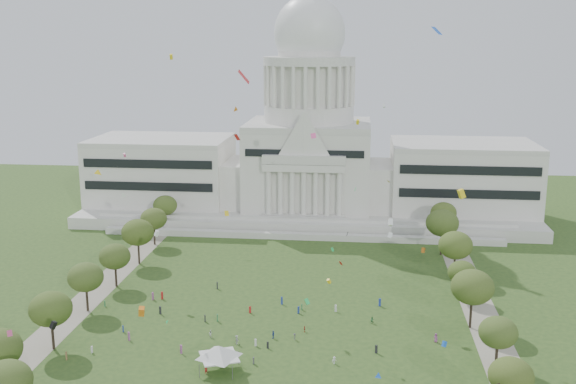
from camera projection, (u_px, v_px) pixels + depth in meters
The scene contains 30 objects.
ground at pixel (264, 353), 138.95m from camera, with size 400.00×400.00×0.00m, color #2D491D.
capitol at pixel (309, 155), 244.16m from camera, with size 160.00×64.50×91.30m.
path_left at pixel (96, 291), 173.12m from camera, with size 8.00×160.00×0.04m, color gray.
path_right at pixel (478, 307), 162.94m from camera, with size 8.00×160.00×0.04m, color gray.
row_tree_r_0 at pixel (511, 376), 113.48m from camera, with size 7.67×7.67×10.91m.
row_tree_l_1 at pixel (51, 309), 138.77m from camera, with size 8.86×8.86×12.59m.
row_tree_r_1 at pixel (498, 332), 130.66m from camera, with size 7.58×7.58×10.78m.
row_tree_l_2 at pixel (86, 277), 158.62m from camera, with size 8.42×8.42×11.97m.
row_tree_r_2 at pixel (472, 287), 149.04m from camera, with size 9.55×9.55×13.58m.
row_tree_l_3 at pixel (115, 257), 174.70m from camera, with size 8.12×8.12×11.55m.
row_tree_r_3 at pixel (462, 272), 166.12m from camera, with size 7.01×7.01×9.98m.
row_tree_l_4 at pixel (138, 232), 192.37m from camera, with size 9.29×9.29×13.21m.
row_tree_r_4 at pixel (456, 245), 180.67m from camera, with size 9.19×9.19×13.06m.
row_tree_l_5 at pixel (154, 219), 210.73m from camera, with size 8.33×8.33×11.85m.
row_tree_r_5 at pixel (442, 223), 200.20m from camera, with size 9.82×9.82×13.96m.
row_tree_l_6 at pixel (165, 205), 228.52m from camera, with size 8.19×8.19×11.64m.
row_tree_r_6 at pixel (444, 213), 217.65m from camera, with size 8.42×8.42×11.97m.
near_tree_0 at pixel (6, 382), 110.06m from camera, with size 8.47×8.47×12.04m.
event_tent at pixel (219, 351), 130.55m from camera, with size 12.65×12.65×5.39m.
person_0 at pixel (436, 338), 143.76m from camera, with size 0.96×0.63×1.97m, color #994C8C.
person_2 at pixel (372, 320), 153.30m from camera, with size 0.80×0.50×1.66m, color #33723F.
person_3 at pixel (295, 337), 144.85m from camera, with size 0.96×0.50×1.49m, color #4C4C51.
person_4 at pixel (273, 334), 145.59m from camera, with size 1.06×0.58×1.81m, color navy.
person_5 at pixel (237, 340), 142.88m from camera, with size 1.83×0.72×1.97m, color silver.
person_7 at pixel (206, 370), 130.22m from camera, with size 0.59×0.43×1.62m, color #B21E1E.
person_8 at pixel (210, 334), 146.23m from camera, with size 0.77×0.48×1.59m, color silver.
person_9 at pixel (334, 360), 134.12m from camera, with size 1.01×0.52×1.56m, color silver.
person_10 at pixel (305, 329), 148.78m from camera, with size 0.80×0.44×1.36m, color #B21E1E.
distant_crowd at pixel (221, 317), 154.55m from camera, with size 66.78×42.82×1.93m.
kite_swarm at pixel (284, 217), 138.25m from camera, with size 79.43×102.19×62.61m.
Camera 1 is at (18.79, -126.89, 63.13)m, focal length 42.00 mm.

